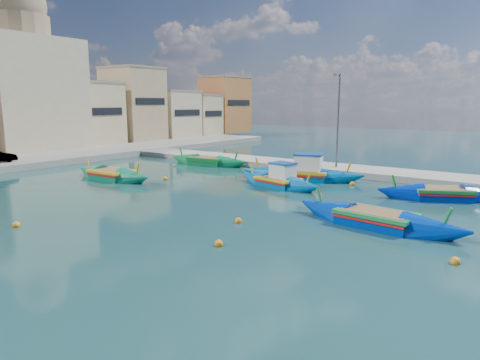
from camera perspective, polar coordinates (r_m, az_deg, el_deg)
ground at (r=18.18m, az=8.04°, el=-8.17°), size 160.00×160.00×0.00m
east_quay at (r=34.68m, az=22.14°, el=0.44°), size 4.00×70.00×0.50m
church_block at (r=54.30m, az=-26.91°, el=12.03°), size 10.00×10.00×19.10m
quay_street_lamp at (r=35.63m, az=12.90°, el=7.79°), size 1.18×0.16×8.00m
luzzu_turquoise_cabin at (r=32.40m, az=8.23°, el=0.67°), size 4.64×9.82×3.09m
luzzu_blue_cabin at (r=29.66m, az=5.14°, el=-0.26°), size 3.25×7.59×2.61m
luzzu_cyan_mid at (r=40.08m, az=-4.33°, el=2.43°), size 2.94×8.83×2.56m
luzzu_green at (r=33.76m, az=-16.70°, el=0.55°), size 2.25×8.17×2.56m
luzzu_blue_south at (r=21.16m, az=17.68°, el=-5.17°), size 2.97×8.89×2.52m
luzzu_cyan_south at (r=28.37m, az=25.34°, el=-1.82°), size 5.31×7.89×2.44m
mooring_buoys at (r=22.63m, az=-0.58°, el=-4.16°), size 19.45×21.17×0.36m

